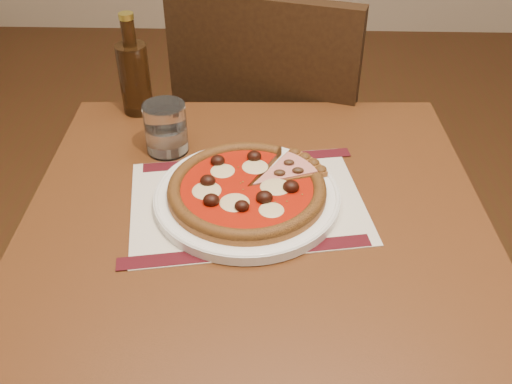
# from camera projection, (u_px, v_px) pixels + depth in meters

# --- Properties ---
(table) EXTENTS (0.82, 0.82, 0.75)m
(table) POSITION_uv_depth(u_px,v_px,m) (256.00, 255.00, 1.05)
(table) COLOR #5C2E15
(table) RESTS_ON ground
(chair_far) EXTENTS (0.57, 0.57, 0.97)m
(chair_far) POSITION_uv_depth(u_px,v_px,m) (274.00, 135.00, 1.57)
(chair_far) COLOR black
(chair_far) RESTS_ON ground
(placemat) EXTENTS (0.45, 0.36, 0.00)m
(placemat) POSITION_uv_depth(u_px,v_px,m) (247.00, 202.00, 1.01)
(placemat) COLOR beige
(placemat) RESTS_ON table
(plate) EXTENTS (0.33, 0.33, 0.02)m
(plate) POSITION_uv_depth(u_px,v_px,m) (247.00, 197.00, 1.00)
(plate) COLOR white
(plate) RESTS_ON placemat
(pizza) EXTENTS (0.28, 0.28, 0.04)m
(pizza) POSITION_uv_depth(u_px,v_px,m) (247.00, 188.00, 0.99)
(pizza) COLOR #985B24
(pizza) RESTS_ON plate
(ham_slice) EXTENTS (0.14, 0.12, 0.02)m
(ham_slice) POSITION_uv_depth(u_px,v_px,m) (290.00, 168.00, 1.05)
(ham_slice) COLOR #985B24
(ham_slice) RESTS_ON plate
(water_glass) EXTENTS (0.10, 0.10, 0.10)m
(water_glass) POSITION_uv_depth(u_px,v_px,m) (166.00, 128.00, 1.12)
(water_glass) COLOR white
(water_glass) RESTS_ON table
(bottle) EXTENTS (0.07, 0.07, 0.22)m
(bottle) POSITION_uv_depth(u_px,v_px,m) (134.00, 75.00, 1.22)
(bottle) COLOR #37200D
(bottle) RESTS_ON table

